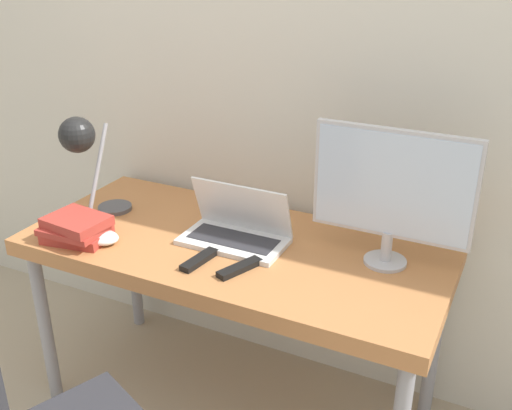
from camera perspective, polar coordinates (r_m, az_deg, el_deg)
wall_back at (r=2.28m, az=2.66°, el=13.56°), size 8.00×0.05×2.60m
desk at (r=2.15m, az=-2.04°, el=-5.16°), size 1.50×0.68×0.73m
laptop at (r=2.11m, az=-2.01°, el=-2.34°), size 0.37×0.20×0.21m
monitor at (r=1.92m, az=12.87°, el=1.46°), size 0.51×0.14×0.46m
desk_lamp at (r=2.22m, az=-16.20°, el=5.46°), size 0.13×0.29×0.42m
book_stack at (r=2.21m, az=-16.73°, el=-2.15°), size 0.24×0.19×0.09m
tv_remote at (r=2.00m, az=-5.42°, el=-5.22°), size 0.06×0.16×0.02m
media_remote at (r=1.94m, az=-1.57°, el=-6.02°), size 0.10×0.17×0.02m
game_controller at (r=2.18m, az=-14.52°, el=-2.99°), size 0.13×0.10×0.04m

